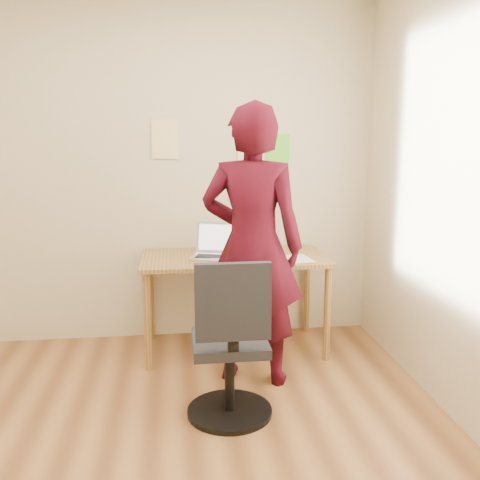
{
  "coord_description": "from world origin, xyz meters",
  "views": [
    {
      "loc": [
        0.15,
        -2.54,
        1.64
      ],
      "look_at": [
        0.59,
        0.95,
        0.95
      ],
      "focal_mm": 40.0,
      "sensor_mm": 36.0,
      "label": 1
    }
  ],
  "objects": [
    {
      "name": "person",
      "position": [
        0.65,
        0.85,
        0.93
      ],
      "size": [
        0.78,
        0.63,
        1.85
      ],
      "primitive_type": "imported",
      "rotation": [
        0.0,
        0.0,
        2.82
      ],
      "color": "#380711",
      "rests_on": "ground"
    },
    {
      "name": "wall_note_right",
      "position": [
        0.99,
        1.74,
        1.53
      ],
      "size": [
        0.18,
        0.0,
        0.24
      ],
      "primitive_type": "cube",
      "color": "#5FD930",
      "rests_on": "room"
    },
    {
      "name": "phone",
      "position": [
        0.79,
        1.17,
        0.75
      ],
      "size": [
        0.13,
        0.15,
        0.01
      ],
      "rotation": [
        0.0,
        0.0,
        0.63
      ],
      "color": "black",
      "rests_on": "desk"
    },
    {
      "name": "laptop",
      "position": [
        0.46,
        1.38,
        0.79
      ],
      "size": [
        0.41,
        0.39,
        0.25
      ],
      "rotation": [
        0.0,
        0.0,
        -0.28
      ],
      "color": "silver",
      "rests_on": "desk"
    },
    {
      "name": "desk",
      "position": [
        0.6,
        1.38,
        0.65
      ],
      "size": [
        1.4,
        0.7,
        0.74
      ],
      "color": "olive",
      "rests_on": "ground"
    },
    {
      "name": "paper_sheet",
      "position": [
        1.05,
        1.24,
        0.74
      ],
      "size": [
        0.22,
        0.29,
        0.0
      ],
      "primitive_type": "cube",
      "rotation": [
        0.0,
        0.0,
        0.12
      ],
      "color": "white",
      "rests_on": "desk"
    },
    {
      "name": "room",
      "position": [
        0.0,
        0.0,
        1.35
      ],
      "size": [
        3.58,
        3.58,
        2.78
      ],
      "color": "brown",
      "rests_on": "ground"
    },
    {
      "name": "wall_note_mid",
      "position": [
        0.77,
        1.74,
        1.5
      ],
      "size": [
        0.21,
        0.0,
        0.3
      ],
      "primitive_type": "cube",
      "color": "#EED88E",
      "rests_on": "room"
    },
    {
      "name": "wall_note_left",
      "position": [
        0.1,
        1.74,
        1.61
      ],
      "size": [
        0.21,
        0.0,
        0.3
      ],
      "primitive_type": "cube",
      "color": "#EED88E",
      "rests_on": "room"
    },
    {
      "name": "office_chair",
      "position": [
        0.45,
        0.33,
        0.42
      ],
      "size": [
        0.51,
        0.51,
        0.98
      ],
      "rotation": [
        0.0,
        0.0,
        -0.0
      ],
      "color": "black",
      "rests_on": "ground"
    }
  ]
}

